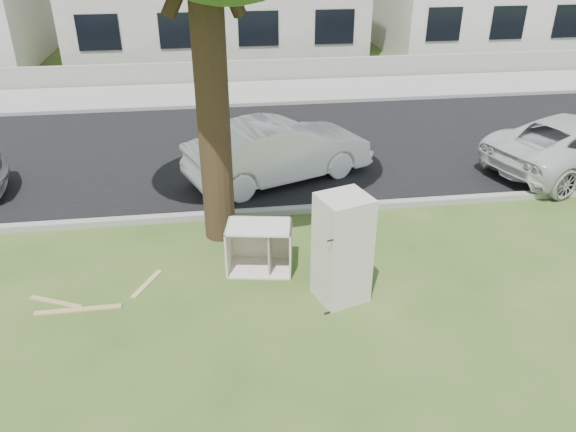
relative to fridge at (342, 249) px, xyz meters
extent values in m
plane|color=#354D1B|center=(-1.33, 0.32, -0.84)|extent=(120.00, 120.00, 0.00)
cube|color=black|center=(-1.33, 6.32, -0.83)|extent=(120.00, 7.00, 0.01)
cube|color=gray|center=(-1.33, 2.77, -0.84)|extent=(120.00, 0.18, 0.12)
cube|color=gray|center=(-1.33, 9.87, -0.84)|extent=(120.00, 0.18, 0.12)
cube|color=gray|center=(-1.33, 11.32, -0.83)|extent=(120.00, 2.80, 0.01)
cube|color=gray|center=(-1.33, 12.92, -0.49)|extent=(120.00, 0.15, 0.70)
cylinder|color=black|center=(-1.73, 2.12, 1.76)|extent=(0.54, 0.54, 5.20)
cube|color=silver|center=(0.00, 0.00, 0.00)|extent=(0.85, 0.82, 1.67)
cube|color=beige|center=(-1.13, 0.91, -0.43)|extent=(1.12, 0.81, 0.80)
cube|color=tan|center=(-3.87, 0.16, -0.82)|extent=(1.24, 0.12, 0.02)
cube|color=tan|center=(-4.24, 0.40, -0.83)|extent=(0.83, 0.44, 0.02)
cube|color=tan|center=(-2.93, 0.70, -0.83)|extent=(0.43, 0.73, 0.02)
imported|color=white|center=(-0.38, 4.43, -0.17)|extent=(4.25, 2.79, 1.32)
camera|label=1|loc=(-1.73, -6.78, 4.24)|focal=35.00mm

